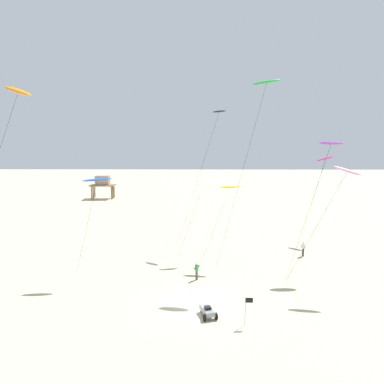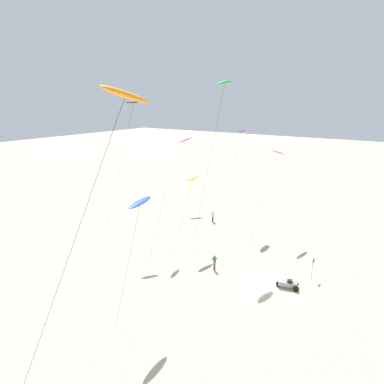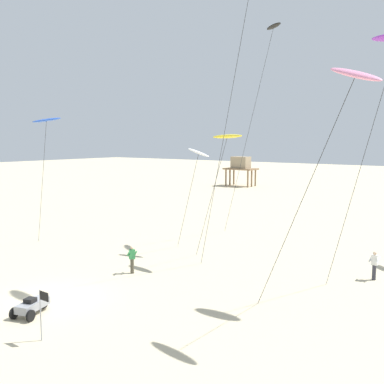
{
  "view_description": "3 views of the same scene",
  "coord_description": "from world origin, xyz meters",
  "px_view_note": "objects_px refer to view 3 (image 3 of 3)",
  "views": [
    {
      "loc": [
        0.01,
        -28.87,
        13.38
      ],
      "look_at": [
        -0.38,
        12.26,
        7.45
      ],
      "focal_mm": 35.56,
      "sensor_mm": 36.0,
      "label": 1
    },
    {
      "loc": [
        -27.35,
        -10.08,
        16.88
      ],
      "look_at": [
        2.26,
        9.74,
        7.12
      ],
      "focal_mm": 31.97,
      "sensor_mm": 36.0,
      "label": 2
    },
    {
      "loc": [
        18.6,
        -13.43,
        8.03
      ],
      "look_at": [
        -1.13,
        13.35,
        4.12
      ],
      "focal_mm": 41.89,
      "sensor_mm": 36.0,
      "label": 3
    }
  ],
  "objects_px": {
    "kite_flyer_nearest": "(132,259)",
    "kite_flyer_middle": "(374,265)",
    "marker_flag": "(42,306)",
    "kite_black": "(272,33)",
    "kite_blue": "(46,121)",
    "kite_yellow": "(227,138)",
    "kite_white": "(198,154)",
    "stilt_house": "(241,165)",
    "kite_pink": "(354,77)",
    "beach_buggy": "(32,306)"
  },
  "relations": [
    {
      "from": "kite_yellow",
      "to": "marker_flag",
      "type": "xyz_separation_m",
      "value": [
        0.09,
        -13.79,
        -6.66
      ]
    },
    {
      "from": "stilt_house",
      "to": "kite_yellow",
      "type": "bearing_deg",
      "value": -60.87
    },
    {
      "from": "kite_yellow",
      "to": "beach_buggy",
      "type": "xyz_separation_m",
      "value": [
        -2.71,
        -12.42,
        -7.72
      ]
    },
    {
      "from": "kite_blue",
      "to": "kite_pink",
      "type": "relative_size",
      "value": 0.88
    },
    {
      "from": "kite_flyer_nearest",
      "to": "marker_flag",
      "type": "xyz_separation_m",
      "value": [
        3.59,
        -8.78,
        0.6
      ]
    },
    {
      "from": "kite_black",
      "to": "kite_white",
      "type": "distance_m",
      "value": 11.25
    },
    {
      "from": "kite_flyer_middle",
      "to": "stilt_house",
      "type": "relative_size",
      "value": 0.31
    },
    {
      "from": "stilt_house",
      "to": "kite_flyer_middle",
      "type": "bearing_deg",
      "value": -51.37
    },
    {
      "from": "kite_pink",
      "to": "kite_flyer_middle",
      "type": "bearing_deg",
      "value": 96.65
    },
    {
      "from": "kite_blue",
      "to": "beach_buggy",
      "type": "xyz_separation_m",
      "value": [
        10.23,
        -8.5,
        -8.92
      ]
    },
    {
      "from": "kite_white",
      "to": "marker_flag",
      "type": "height_order",
      "value": "kite_white"
    },
    {
      "from": "kite_white",
      "to": "kite_flyer_nearest",
      "type": "bearing_deg",
      "value": -92.67
    },
    {
      "from": "beach_buggy",
      "to": "marker_flag",
      "type": "bearing_deg",
      "value": -26.08
    },
    {
      "from": "beach_buggy",
      "to": "kite_blue",
      "type": "bearing_deg",
      "value": 140.25
    },
    {
      "from": "kite_black",
      "to": "kite_blue",
      "type": "distance_m",
      "value": 18.03
    },
    {
      "from": "kite_pink",
      "to": "kite_black",
      "type": "bearing_deg",
      "value": 126.88
    },
    {
      "from": "kite_black",
      "to": "kite_white",
      "type": "height_order",
      "value": "kite_black"
    },
    {
      "from": "kite_flyer_nearest",
      "to": "stilt_house",
      "type": "distance_m",
      "value": 52.35
    },
    {
      "from": "kite_blue",
      "to": "marker_flag",
      "type": "distance_m",
      "value": 18.14
    },
    {
      "from": "stilt_house",
      "to": "beach_buggy",
      "type": "xyz_separation_m",
      "value": [
        21.29,
        -55.5,
        -3.18
      ]
    },
    {
      "from": "kite_flyer_middle",
      "to": "kite_white",
      "type": "bearing_deg",
      "value": -175.66
    },
    {
      "from": "kite_yellow",
      "to": "stilt_house",
      "type": "bearing_deg",
      "value": 119.13
    },
    {
      "from": "kite_yellow",
      "to": "marker_flag",
      "type": "distance_m",
      "value": 15.32
    },
    {
      "from": "kite_black",
      "to": "kite_pink",
      "type": "relative_size",
      "value": 1.51
    },
    {
      "from": "kite_flyer_nearest",
      "to": "kite_flyer_middle",
      "type": "bearing_deg",
      "value": 31.12
    },
    {
      "from": "kite_blue",
      "to": "kite_yellow",
      "type": "bearing_deg",
      "value": 16.84
    },
    {
      "from": "beach_buggy",
      "to": "kite_yellow",
      "type": "bearing_deg",
      "value": 77.7
    },
    {
      "from": "kite_blue",
      "to": "kite_flyer_nearest",
      "type": "bearing_deg",
      "value": -6.65
    },
    {
      "from": "kite_flyer_nearest",
      "to": "stilt_house",
      "type": "bearing_deg",
      "value": 113.09
    },
    {
      "from": "marker_flag",
      "to": "kite_black",
      "type": "bearing_deg",
      "value": 92.64
    },
    {
      "from": "kite_yellow",
      "to": "beach_buggy",
      "type": "height_order",
      "value": "kite_yellow"
    },
    {
      "from": "kite_yellow",
      "to": "kite_white",
      "type": "relative_size",
      "value": 1.12
    },
    {
      "from": "kite_blue",
      "to": "kite_pink",
      "type": "xyz_separation_m",
      "value": [
        22.53,
        -2.33,
        1.05
      ]
    },
    {
      "from": "kite_black",
      "to": "kite_pink",
      "type": "xyz_separation_m",
      "value": [
        10.49,
        -13.99,
        -5.61
      ]
    },
    {
      "from": "kite_black",
      "to": "beach_buggy",
      "type": "distance_m",
      "value": 25.55
    },
    {
      "from": "kite_yellow",
      "to": "kite_blue",
      "type": "distance_m",
      "value": 13.57
    },
    {
      "from": "kite_flyer_middle",
      "to": "beach_buggy",
      "type": "height_order",
      "value": "kite_flyer_middle"
    },
    {
      "from": "kite_yellow",
      "to": "beach_buggy",
      "type": "distance_m",
      "value": 14.87
    },
    {
      "from": "kite_black",
      "to": "marker_flag",
      "type": "height_order",
      "value": "kite_black"
    },
    {
      "from": "kite_yellow",
      "to": "kite_blue",
      "type": "bearing_deg",
      "value": -163.16
    },
    {
      "from": "kite_pink",
      "to": "kite_flyer_middle",
      "type": "xyz_separation_m",
      "value": [
        -1.0,
        8.53,
        -9.51
      ]
    },
    {
      "from": "kite_blue",
      "to": "marker_flag",
      "type": "relative_size",
      "value": 4.61
    },
    {
      "from": "kite_black",
      "to": "marker_flag",
      "type": "xyz_separation_m",
      "value": [
        0.99,
        -21.54,
        -14.52
      ]
    },
    {
      "from": "kite_white",
      "to": "stilt_house",
      "type": "distance_m",
      "value": 46.72
    },
    {
      "from": "kite_blue",
      "to": "kite_flyer_nearest",
      "type": "distance_m",
      "value": 12.72
    },
    {
      "from": "kite_black",
      "to": "beach_buggy",
      "type": "relative_size",
      "value": 7.83
    },
    {
      "from": "kite_yellow",
      "to": "kite_black",
      "type": "relative_size",
      "value": 0.5
    },
    {
      "from": "beach_buggy",
      "to": "stilt_house",
      "type": "bearing_deg",
      "value": 110.99
    },
    {
      "from": "kite_black",
      "to": "beach_buggy",
      "type": "bearing_deg",
      "value": -95.12
    },
    {
      "from": "kite_flyer_nearest",
      "to": "kite_flyer_middle",
      "type": "height_order",
      "value": "same"
    }
  ]
}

